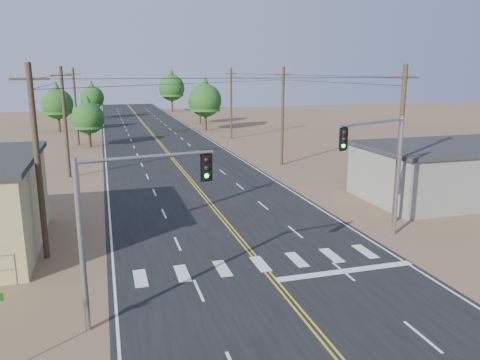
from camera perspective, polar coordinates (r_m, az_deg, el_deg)
name	(u,v)px	position (r m, az deg, el deg)	size (l,w,h in m)	color
ground	(334,353)	(17.67, 11.43, -19.98)	(220.00, 220.00, 0.00)	#856447
road	(186,174)	(44.61, -6.63, 0.68)	(15.00, 200.00, 0.02)	black
building_right	(461,172)	(39.80, 25.32, 0.90)	(15.00, 8.00, 4.00)	gray
utility_pole_left_near	(38,162)	(25.57, -23.43, 2.01)	(1.80, 0.30, 10.00)	#4C3826
utility_pole_left_mid	(65,122)	(45.30, -20.54, 6.68)	(1.80, 0.30, 10.00)	#4C3826
utility_pole_left_far	(76,106)	(65.20, -19.40, 8.50)	(1.80, 0.30, 10.00)	#4C3826
utility_pole_right_near	(400,144)	(30.94, 18.89, 4.15)	(1.80, 0.30, 10.00)	#4C3826
utility_pole_right_mid	(283,116)	(48.54, 5.21, 7.83)	(1.80, 0.30, 10.00)	#4C3826
utility_pole_right_far	(231,103)	(67.49, -1.09, 9.37)	(1.80, 0.30, 10.00)	#4C3826
signal_mast_left	(121,212)	(17.95, -14.25, -3.78)	(5.25, 1.08, 6.65)	gray
signal_mast_right	(383,159)	(27.26, 17.09, 2.43)	(5.23, 2.43, 7.10)	gray
tree_left_near	(88,115)	(63.14, -18.04, 7.55)	(4.03, 4.03, 6.72)	#3F2D1E
tree_left_mid	(57,101)	(80.84, -21.39, 8.98)	(4.84, 4.84, 8.07)	#3F2D1E
tree_left_far	(92,95)	(100.50, -17.59, 9.81)	(4.67, 4.67, 7.78)	#3F2D1E
tree_right_near	(205,97)	(77.37, -4.27, 10.05)	(5.32, 5.32, 8.87)	#3F2D1E
tree_right_mid	(200,99)	(87.84, -4.94, 9.77)	(4.37, 4.37, 7.28)	#3F2D1E
tree_right_far	(172,85)	(114.37, -8.34, 11.36)	(6.12, 6.12, 10.21)	#3F2D1E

